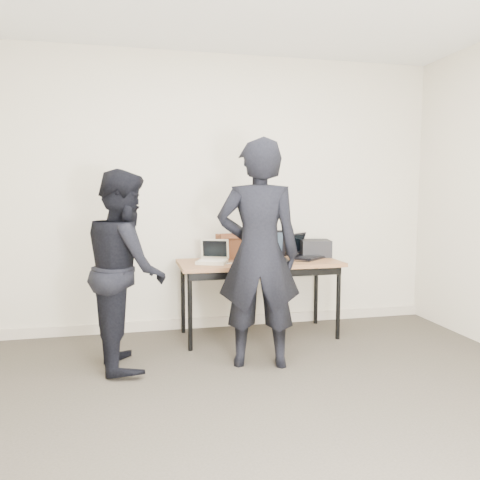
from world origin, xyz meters
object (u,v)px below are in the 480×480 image
object	(u,v)px
desk	(259,267)
laptop_center	(267,254)
person_typist	(259,254)
equipment_box	(315,248)
leather_satchel	(236,245)
laptop_right	(303,252)
person_observer	(126,269)
laptop_beige	(213,258)

from	to	relation	value
desk	laptop_center	size ratio (longest dim) A/B	3.58
desk	person_typist	world-z (taller)	person_typist
equipment_box	person_typist	xyz separation A→B (m)	(-0.82, -0.90, 0.08)
person_typist	leather_satchel	bearing A→B (deg)	-78.12
desk	laptop_right	size ratio (longest dim) A/B	3.32
desk	person_observer	distance (m)	1.30
laptop_right	person_typist	size ratio (longest dim) A/B	0.26
desk	leather_satchel	size ratio (longest dim) A/B	3.95
leather_satchel	person_observer	size ratio (longest dim) A/B	0.25
laptop_beige	person_typist	distance (m)	0.74
desk	laptop_beige	world-z (taller)	laptop_beige
laptop_beige	laptop_center	size ratio (longest dim) A/B	0.80
laptop_beige	person_typist	size ratio (longest dim) A/B	0.19
laptop_center	desk	bearing A→B (deg)	-173.95
laptop_beige	leather_satchel	size ratio (longest dim) A/B	0.88
laptop_right	laptop_beige	bearing A→B (deg)	146.96
desk	person_observer	bearing A→B (deg)	-159.36
laptop_right	leather_satchel	xyz separation A→B (m)	(-0.66, 0.11, 0.07)
leather_satchel	person_typist	world-z (taller)	person_typist
leather_satchel	person_observer	xyz separation A→B (m)	(-1.03, -0.71, -0.08)
laptop_beige	leather_satchel	world-z (taller)	leather_satchel
person_typist	person_observer	world-z (taller)	person_typist
leather_satchel	person_observer	world-z (taller)	person_observer
equipment_box	laptop_beige	bearing A→B (deg)	-169.01
laptop_center	person_typist	distance (m)	0.76
desk	laptop_right	distance (m)	0.50
laptop_right	equipment_box	distance (m)	0.17
laptop_center	equipment_box	distance (m)	0.59
leather_satchel	laptop_beige	bearing A→B (deg)	-145.94
desk	person_observer	world-z (taller)	person_observer
laptop_right	person_observer	xyz separation A→B (m)	(-1.69, -0.60, -0.00)
laptop_beige	laptop_center	distance (m)	0.52
person_typist	person_observer	distance (m)	1.05
laptop_right	equipment_box	world-z (taller)	laptop_right
equipment_box	person_observer	world-z (taller)	person_observer
laptop_beige	laptop_right	size ratio (longest dim) A/B	0.74
laptop_beige	leather_satchel	xyz separation A→B (m)	(0.27, 0.24, 0.08)
person_observer	laptop_center	bearing A→B (deg)	-77.47
desk	equipment_box	xyz separation A→B (m)	(0.63, 0.19, 0.14)
laptop_beige	person_observer	size ratio (longest dim) A/B	0.22
laptop_center	laptop_right	size ratio (longest dim) A/B	0.93
laptop_center	person_typist	xyz separation A→B (m)	(-0.27, -0.70, 0.10)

